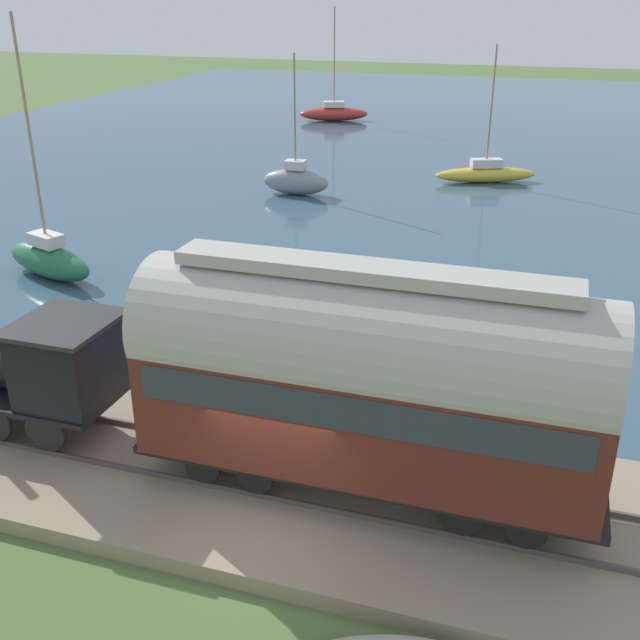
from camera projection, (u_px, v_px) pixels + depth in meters
ground_plane at (268, 537)px, 14.33m from camera, size 200.00×200.00×0.00m
harbor_water at (498, 137)px, 53.15m from camera, size 80.00×80.00×0.01m
rail_embankment at (293, 486)px, 15.50m from camera, size 5.76×56.00×0.47m
steam_locomotive at (28, 366)px, 16.50m from camera, size 2.15×5.57×3.13m
passenger_coach at (368, 375)px, 13.91m from camera, size 2.58×9.03×4.74m
sailboat_gray at (296, 180)px, 37.95m from camera, size 1.33×3.48×6.85m
sailboat_red at (334, 113)px, 59.36m from camera, size 3.22×5.60×8.44m
sailboat_green at (49, 259)px, 26.99m from camera, size 2.52×4.47×8.97m
sailboat_yellow at (486, 173)px, 40.44m from camera, size 3.07×5.53×7.07m
rowboat_mid_harbor at (269, 265)px, 27.68m from camera, size 1.84×2.59×0.49m
rowboat_near_shore at (144, 335)px, 22.05m from camera, size 2.81×2.67×0.53m
rowboat_off_pier at (497, 293)px, 25.32m from camera, size 1.28×3.05×0.36m
rowboat_far_out at (426, 376)px, 19.94m from camera, size 1.83×2.45×0.34m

